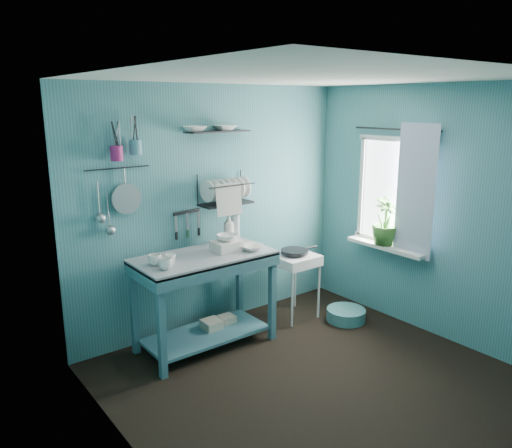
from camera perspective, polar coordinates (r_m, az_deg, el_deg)
floor at (r=4.53m, az=6.33°, el=-17.10°), size 3.20×3.20×0.00m
ceiling at (r=3.90m, az=7.32°, el=16.31°), size 3.20×3.20×0.00m
wall_back at (r=5.19m, az=-4.81°, el=1.81°), size 3.20×0.00×3.20m
wall_front at (r=3.20m, az=25.97°, el=-7.20°), size 3.20×0.00×3.20m
wall_left at (r=3.18m, az=-14.50°, el=-6.29°), size 0.00×3.00×3.00m
wall_right at (r=5.26m, az=19.42°, el=1.22°), size 0.00×3.00×3.00m
work_counter at (r=4.86m, az=-5.84°, el=-8.75°), size 1.40×0.85×0.93m
mug_left at (r=4.33m, az=-10.29°, el=-4.52°), size 0.12×0.12×0.10m
mug_mid at (r=4.46m, az=-9.74°, el=-3.99°), size 0.14×0.14×0.09m
mug_right at (r=4.46m, az=-11.47°, el=-4.04°), size 0.17×0.17×0.10m
wash_tub at (r=4.80m, az=-3.32°, el=-2.49°), size 0.28×0.22×0.10m
tub_bowl at (r=4.78m, az=-3.33°, el=-1.56°), size 0.20×0.19×0.06m
soap_bottle at (r=5.04m, az=-3.15°, el=-0.52°), size 0.11×0.12×0.30m
water_bottle at (r=5.12m, az=-2.35°, el=-0.41°), size 0.09×0.09×0.28m
counter_bowl at (r=4.82m, az=-0.48°, el=-2.70°), size 0.22×0.22×0.05m
hotplate_stand at (r=5.53m, az=4.34°, el=-7.05°), size 0.49×0.49×0.72m
frying_pan at (r=5.41m, az=4.41°, el=-3.13°), size 0.30×0.30×0.03m
knife_strip at (r=4.99m, az=-7.94°, el=1.37°), size 0.32×0.07×0.03m
dish_rack at (r=5.07m, az=-3.48°, el=4.01°), size 0.57×0.30×0.32m
upper_shelf at (r=5.00m, az=-4.36°, el=10.50°), size 0.71×0.23×0.01m
shelf_bowl_left at (r=4.86m, az=-7.05°, el=10.57°), size 0.22×0.22×0.05m
shelf_bowl_right at (r=5.05m, az=-3.55°, el=10.61°), size 0.25×0.25×0.05m
utensil_cup_magenta at (r=4.55m, az=-15.64°, el=7.79°), size 0.11×0.11×0.13m
utensil_cup_teal at (r=4.61m, az=-13.59°, el=8.52°), size 0.11×0.11×0.13m
colander at (r=4.66m, az=-14.60°, el=2.82°), size 0.28×0.03×0.28m
ladle_outer at (r=4.57m, az=-17.58°, el=2.75°), size 0.01×0.01×0.30m
ladle_inner at (r=4.62m, az=-16.53°, el=1.40°), size 0.01×0.01×0.30m
hook_rail at (r=4.61m, az=-15.56°, el=6.16°), size 0.60×0.01×0.01m
window_glass at (r=5.47m, az=15.54°, el=3.57°), size 0.00×1.10×1.10m
windowsill at (r=5.53m, az=14.61°, el=-2.54°), size 0.16×0.95×0.04m
curtain at (r=5.24m, az=17.75°, el=3.54°), size 0.00×1.35×1.35m
curtain_rod at (r=5.36m, az=15.69°, el=10.37°), size 0.02×1.05×0.02m
potted_plant at (r=5.48m, az=14.58°, el=0.29°), size 0.30×0.30×0.51m
storage_tin_large at (r=5.09m, az=-5.06°, el=-12.01°), size 0.18×0.18×0.22m
storage_tin_small at (r=5.22m, az=-3.35°, el=-11.44°), size 0.15×0.15×0.20m
floor_basin at (r=5.61m, az=10.25°, el=-10.16°), size 0.42×0.42×0.13m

